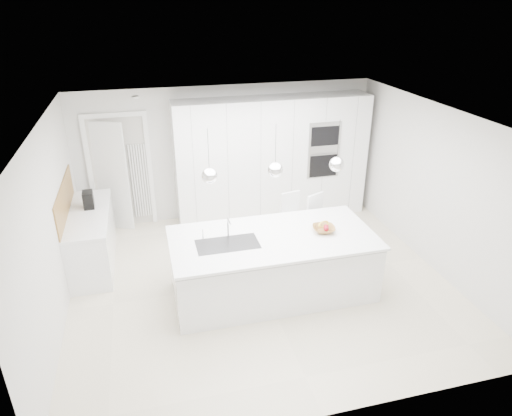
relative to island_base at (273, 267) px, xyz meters
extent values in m
plane|color=beige|center=(-0.10, 0.30, -0.43)|extent=(5.50, 5.50, 0.00)
plane|color=silver|center=(-0.10, 2.80, 0.82)|extent=(5.50, 0.00, 5.50)
plane|color=silver|center=(-2.85, 0.30, 0.82)|extent=(0.00, 5.00, 5.00)
plane|color=white|center=(-0.10, 0.30, 2.07)|extent=(5.50, 5.50, 0.00)
cube|color=white|center=(0.70, 2.50, 0.72)|extent=(3.60, 0.60, 2.30)
cube|color=white|center=(-2.30, 2.72, 0.57)|extent=(0.76, 0.38, 2.00)
cube|color=white|center=(-2.55, 1.50, 0.00)|extent=(0.60, 1.80, 0.86)
cube|color=white|center=(-2.55, 1.50, 0.45)|extent=(0.62, 1.82, 0.04)
cube|color=olive|center=(-2.84, 1.50, 0.72)|extent=(0.02, 1.80, 0.50)
cube|color=white|center=(0.00, 0.00, 0.00)|extent=(2.80, 1.20, 0.86)
cube|color=white|center=(0.00, 0.05, 0.45)|extent=(2.84, 1.40, 0.04)
cylinder|color=white|center=(-0.60, 0.20, 0.62)|extent=(0.02, 0.02, 0.30)
sphere|color=white|center=(-0.85, 0.00, 1.47)|extent=(0.20, 0.20, 0.20)
sphere|color=white|center=(0.00, 0.00, 1.47)|extent=(0.20, 0.20, 0.20)
sphere|color=white|center=(0.85, 0.00, 1.47)|extent=(0.20, 0.20, 0.20)
imported|color=olive|center=(0.74, 0.02, 0.51)|extent=(0.37, 0.37, 0.08)
cube|color=black|center=(-2.53, 1.70, 0.60)|extent=(0.17, 0.25, 0.26)
sphere|color=maroon|center=(0.75, -0.04, 0.54)|extent=(0.08, 0.08, 0.08)
sphere|color=maroon|center=(0.77, 0.01, 0.54)|extent=(0.08, 0.08, 0.08)
torus|color=yellow|center=(0.74, 0.04, 0.57)|extent=(0.21, 0.15, 0.19)
camera|label=1|loc=(-1.61, -5.26, 3.51)|focal=32.00mm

